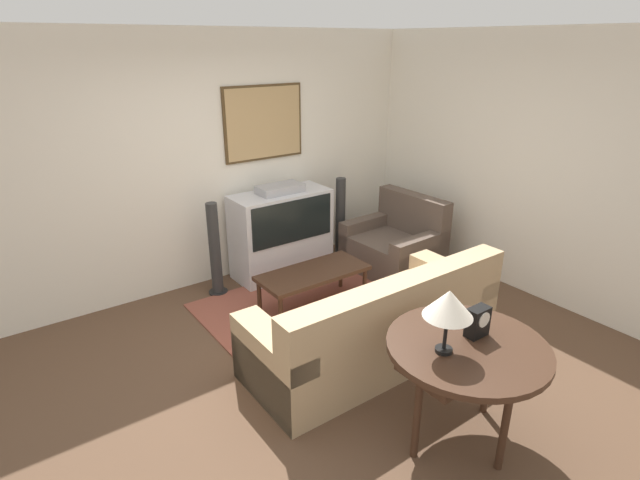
{
  "coord_description": "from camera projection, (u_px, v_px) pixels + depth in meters",
  "views": [
    {
      "loc": [
        -2.09,
        -2.83,
        2.57
      ],
      "look_at": [
        0.57,
        0.84,
        0.75
      ],
      "focal_mm": 28.0,
      "sensor_mm": 36.0,
      "label": 1
    }
  ],
  "objects": [
    {
      "name": "speaker_tower_left",
      "position": [
        215.0,
        252.0,
        5.28
      ],
      "size": [
        0.2,
        0.2,
        1.02
      ],
      "color": "black",
      "rests_on": "ground_plane"
    },
    {
      "name": "coffee_table",
      "position": [
        313.0,
        275.0,
        5.0
      ],
      "size": [
        1.12,
        0.5,
        0.42
      ],
      "color": "#3D2619",
      "rests_on": "ground_plane"
    },
    {
      "name": "mantel_clock",
      "position": [
        478.0,
        322.0,
        3.26
      ],
      "size": [
        0.16,
        0.1,
        0.21
      ],
      "color": "black",
      "rests_on": "console_table"
    },
    {
      "name": "console_table",
      "position": [
        467.0,
        354.0,
        3.22
      ],
      "size": [
        1.05,
        1.05,
        0.75
      ],
      "color": "#3D2619",
      "rests_on": "ground_plane"
    },
    {
      "name": "couch",
      "position": [
        377.0,
        328.0,
        4.22
      ],
      "size": [
        2.22,
        0.88,
        0.86
      ],
      "rotation": [
        0.0,
        0.0,
        3.14
      ],
      "color": "tan",
      "rests_on": "ground_plane"
    },
    {
      "name": "wall_right",
      "position": [
        529.0,
        167.0,
        5.15
      ],
      "size": [
        0.06,
        12.0,
        2.7
      ],
      "color": "silver",
      "rests_on": "ground_plane"
    },
    {
      "name": "armchair",
      "position": [
        395.0,
        246.0,
        5.92
      ],
      "size": [
        0.88,
        1.03,
        0.89
      ],
      "rotation": [
        0.0,
        0.0,
        -1.53
      ],
      "color": "brown",
      "rests_on": "ground_plane"
    },
    {
      "name": "tv",
      "position": [
        281.0,
        233.0,
        5.75
      ],
      "size": [
        1.13,
        0.51,
        1.07
      ],
      "color": "silver",
      "rests_on": "ground_plane"
    },
    {
      "name": "area_rug",
      "position": [
        316.0,
        307.0,
        5.14
      ],
      "size": [
        2.17,
        1.7,
        0.01
      ],
      "color": "brown",
      "rests_on": "ground_plane"
    },
    {
      "name": "ground_plane",
      "position": [
        323.0,
        366.0,
        4.22
      ],
      "size": [
        12.0,
        12.0,
        0.0
      ],
      "primitive_type": "plane",
      "color": "brown"
    },
    {
      "name": "wall_back",
      "position": [
        207.0,
        162.0,
        5.32
      ],
      "size": [
        12.0,
        0.1,
        2.7
      ],
      "color": "silver",
      "rests_on": "ground_plane"
    },
    {
      "name": "table_lamp",
      "position": [
        449.0,
        305.0,
        3.0
      ],
      "size": [
        0.31,
        0.31,
        0.43
      ],
      "color": "black",
      "rests_on": "console_table"
    },
    {
      "name": "speaker_tower_right",
      "position": [
        340.0,
        220.0,
        6.2
      ],
      "size": [
        0.2,
        0.2,
        1.02
      ],
      "color": "black",
      "rests_on": "ground_plane"
    }
  ]
}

